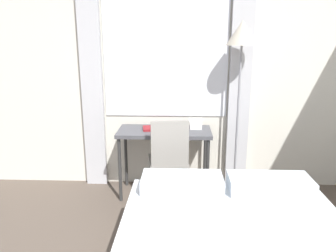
{
  "coord_description": "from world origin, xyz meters",
  "views": [
    {
      "loc": [
        0.17,
        -0.47,
        1.71
      ],
      "look_at": [
        0.05,
        2.59,
        0.91
      ],
      "focal_mm": 35.0,
      "sensor_mm": 36.0,
      "label": 1
    }
  ],
  "objects_px": {
    "desk": "(164,137)",
    "book": "(156,128)",
    "telephone": "(196,124)",
    "desk_chair": "(169,156)",
    "standing_lamp": "(241,48)"
  },
  "relations": [
    {
      "from": "desk",
      "to": "standing_lamp",
      "type": "distance_m",
      "value": 1.25
    },
    {
      "from": "standing_lamp",
      "to": "book",
      "type": "relative_size",
      "value": 6.32
    },
    {
      "from": "desk",
      "to": "book",
      "type": "bearing_deg",
      "value": 164.98
    },
    {
      "from": "standing_lamp",
      "to": "book",
      "type": "bearing_deg",
      "value": 179.89
    },
    {
      "from": "standing_lamp",
      "to": "desk",
      "type": "bearing_deg",
      "value": -178.26
    },
    {
      "from": "standing_lamp",
      "to": "book",
      "type": "height_order",
      "value": "standing_lamp"
    },
    {
      "from": "desk_chair",
      "to": "standing_lamp",
      "type": "xyz_separation_m",
      "value": [
        0.74,
        0.25,
        1.1
      ]
    },
    {
      "from": "desk",
      "to": "telephone",
      "type": "distance_m",
      "value": 0.38
    },
    {
      "from": "telephone",
      "to": "book",
      "type": "relative_size",
      "value": 0.6
    },
    {
      "from": "desk_chair",
      "to": "telephone",
      "type": "xyz_separation_m",
      "value": [
        0.29,
        0.33,
        0.27
      ]
    },
    {
      "from": "desk_chair",
      "to": "telephone",
      "type": "height_order",
      "value": "desk_chair"
    },
    {
      "from": "book",
      "to": "telephone",
      "type": "bearing_deg",
      "value": 9.88
    },
    {
      "from": "desk",
      "to": "book",
      "type": "relative_size",
      "value": 3.37
    },
    {
      "from": "telephone",
      "to": "book",
      "type": "height_order",
      "value": "telephone"
    },
    {
      "from": "telephone",
      "to": "book",
      "type": "xyz_separation_m",
      "value": [
        -0.44,
        -0.08,
        -0.03
      ]
    }
  ]
}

